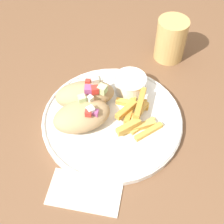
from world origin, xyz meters
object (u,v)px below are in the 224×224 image
Objects in this scene: pita_sandwich_far at (85,94)px; fries_pile at (135,115)px; water_glass at (170,41)px; pita_sandwich_near at (82,116)px; plate at (112,119)px; sauce_ramekin at (130,83)px.

pita_sandwich_far reaches higher than fries_pile.
pita_sandwich_near is at bearing -117.62° from water_glass.
water_glass is (0.04, 0.23, 0.02)m from fries_pile.
pita_sandwich_far is (-0.07, 0.03, 0.03)m from plate.
fries_pile is (0.12, -0.01, -0.02)m from pita_sandwich_far.
fries_pile is 1.22× the size of water_glass.
pita_sandwich_near is 1.33× the size of water_glass.
pita_sandwich_far is at bearing -142.66° from sauce_ramekin.
fries_pile is 0.09m from sauce_ramekin.
sauce_ramekin is (0.02, 0.09, 0.03)m from plate.
plate is 0.08m from pita_sandwich_far.
water_glass is at bearing 25.94° from pita_sandwich_near.
water_glass reaches higher than pita_sandwich_far.
sauce_ramekin is at bearing 78.39° from plate.
pita_sandwich_far is 1.91× the size of sauce_ramekin.
pita_sandwich_far is at bearing 64.00° from pita_sandwich_near.
sauce_ramekin reaches higher than plate.
pita_sandwich_far is 1.09× the size of fries_pile.
pita_sandwich_far reaches higher than sauce_ramekin.
pita_sandwich_near is at bearing -158.39° from fries_pile.
pita_sandwich_far is at bearing 172.95° from fries_pile.
sauce_ramekin is (0.09, 0.07, -0.01)m from pita_sandwich_far.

